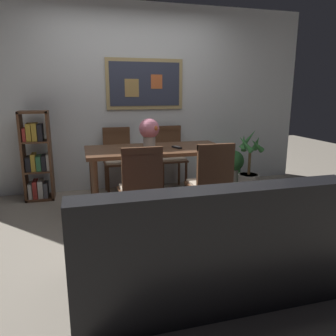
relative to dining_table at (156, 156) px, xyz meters
name	(u,v)px	position (x,y,z in m)	size (l,w,h in m)	color
ground_plane	(162,226)	(-0.08, -0.58, -0.65)	(12.00, 12.00, 0.00)	gray
wall_back_with_painting	(135,98)	(-0.07, 1.04, 0.65)	(5.20, 0.14, 2.60)	silver
dining_table	(156,156)	(0.00, 0.00, 0.00)	(1.65, 0.81, 0.75)	brown
dining_chair_near_right	(211,179)	(0.39, -0.76, -0.11)	(0.40, 0.41, 0.91)	brown
dining_chair_near_left	(141,184)	(-0.34, -0.75, -0.11)	(0.40, 0.41, 0.91)	brown
dining_chair_far_right	(170,152)	(0.39, 0.79, -0.11)	(0.40, 0.41, 0.91)	brown
dining_chair_far_left	(118,155)	(-0.37, 0.79, -0.11)	(0.40, 0.41, 0.91)	brown
leather_couch	(202,250)	(-0.09, -1.75, -0.34)	(1.80, 0.84, 0.84)	black
bookshelf	(37,159)	(-1.43, 0.73, -0.11)	(0.36, 0.28, 1.16)	brown
potted_ivy	(233,165)	(1.36, 0.68, -0.34)	(0.32, 0.32, 0.56)	#B2ADA3
potted_palm	(249,170)	(1.46, 0.38, -0.36)	(0.37, 0.37, 0.88)	#B2ADA3
flower_vase	(149,131)	(-0.08, 0.00, 0.30)	(0.24, 0.24, 0.35)	beige
tv_remote	(177,147)	(0.23, -0.08, 0.11)	(0.09, 0.16, 0.02)	black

